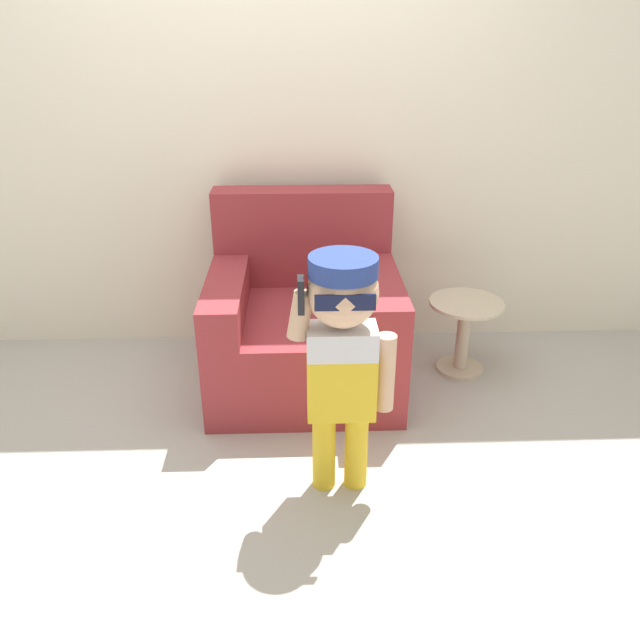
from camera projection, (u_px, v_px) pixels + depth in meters
ground_plane at (268, 389)px, 3.28m from camera, size 10.00×10.00×0.00m
wall_back at (264, 115)px, 3.29m from camera, size 10.00×0.05×2.60m
armchair at (304, 322)px, 3.26m from camera, size 0.95×0.93×0.95m
person_child at (343, 342)px, 2.32m from camera, size 0.41×0.31×1.01m
side_table at (464, 329)px, 3.36m from camera, size 0.39×0.39×0.41m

